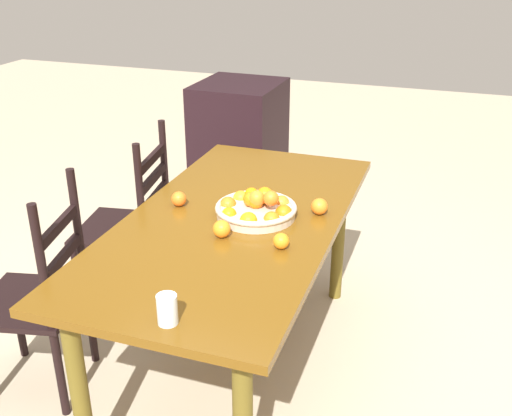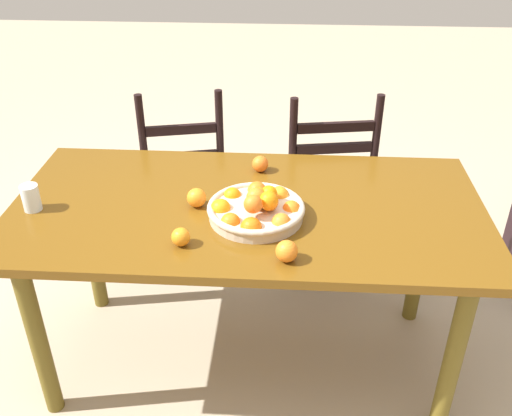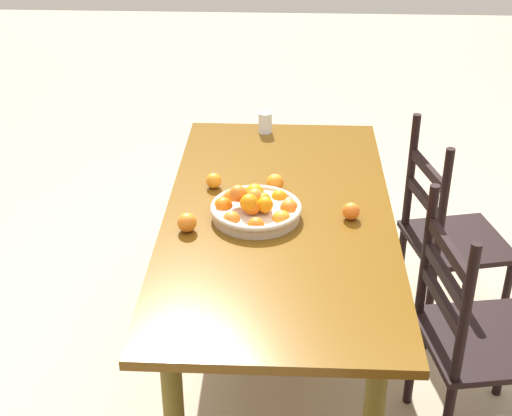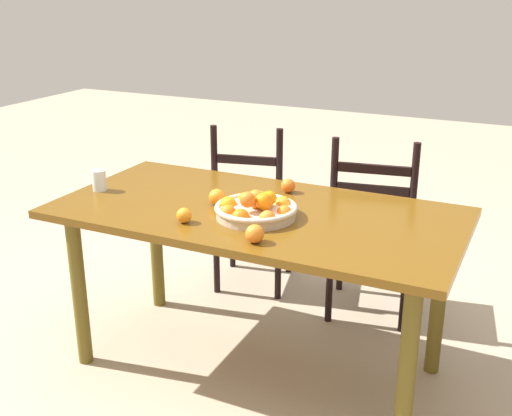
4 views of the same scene
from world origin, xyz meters
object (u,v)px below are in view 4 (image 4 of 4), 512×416
orange_loose_0 (255,234)px  orange_loose_3 (288,186)px  chair_by_cabinet (252,214)px  fruit_bowl (256,208)px  orange_loose_1 (184,215)px  dining_table (257,230)px  chair_near_window (372,232)px  drinking_glass (99,180)px  orange_loose_2 (217,197)px

orange_loose_0 → orange_loose_3: (-0.12, 0.60, -0.00)m
chair_by_cabinet → fruit_bowl: bearing=104.0°
orange_loose_0 → orange_loose_1: orange_loose_0 is taller
dining_table → chair_near_window: (0.33, 0.71, -0.21)m
dining_table → drinking_glass: size_ratio=17.82×
orange_loose_1 → orange_loose_3: 0.58m
chair_near_window → orange_loose_2: bearing=45.5°
orange_loose_3 → drinking_glass: 0.88m
dining_table → orange_loose_2: 0.23m
fruit_bowl → orange_loose_2: fruit_bowl is taller
dining_table → orange_loose_3: (0.03, 0.27, 0.13)m
chair_by_cabinet → orange_loose_0: chair_by_cabinet is taller
chair_near_window → orange_loose_3: size_ratio=15.12×
chair_by_cabinet → orange_loose_3: bearing=118.1°
chair_near_window → orange_loose_1: 1.16m
fruit_bowl → drinking_glass: fruit_bowl is taller
orange_loose_0 → orange_loose_3: 0.61m
orange_loose_1 → dining_table: bearing=53.6°
dining_table → fruit_bowl: 0.17m
orange_loose_2 → orange_loose_3: 0.36m
orange_loose_3 → fruit_bowl: bearing=-89.0°
dining_table → orange_loose_1: bearing=-126.4°
drinking_glass → orange_loose_1: bearing=-18.1°
drinking_glass → orange_loose_2: bearing=5.8°
chair_by_cabinet → orange_loose_0: 1.26m
fruit_bowl → orange_loose_3: bearing=91.0°
fruit_bowl → orange_loose_2: bearing=163.1°
chair_near_window → fruit_bowl: (-0.29, -0.80, 0.35)m
dining_table → orange_loose_2: size_ratio=24.68×
orange_loose_3 → orange_loose_0: bearing=-79.0°
dining_table → chair_by_cabinet: size_ratio=1.78×
fruit_bowl → drinking_glass: (-0.81, 0.01, 0.01)m
dining_table → orange_loose_3: bearing=83.0°
dining_table → chair_by_cabinet: 0.87m
fruit_bowl → orange_loose_2: 0.23m
chair_by_cabinet → orange_loose_2: bearing=91.8°
chair_by_cabinet → orange_loose_1: chair_by_cabinet is taller
chair_near_window → orange_loose_2: 0.96m
orange_loose_1 → orange_loose_0: bearing=-10.5°
orange_loose_0 → orange_loose_1: bearing=169.5°
orange_loose_0 → fruit_bowl: bearing=114.3°
fruit_bowl → drinking_glass: bearing=179.5°
orange_loose_3 → drinking_glass: size_ratio=0.67×
dining_table → fruit_bowl: bearing=-65.6°
chair_near_window → chair_by_cabinet: 0.71m
fruit_bowl → orange_loose_0: (0.11, -0.24, -0.00)m
fruit_bowl → orange_loose_3: size_ratio=5.24×
orange_loose_1 → orange_loose_2: size_ratio=0.88×
chair_near_window → orange_loose_2: (-0.51, -0.73, 0.34)m
orange_loose_0 → dining_table: bearing=114.3°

